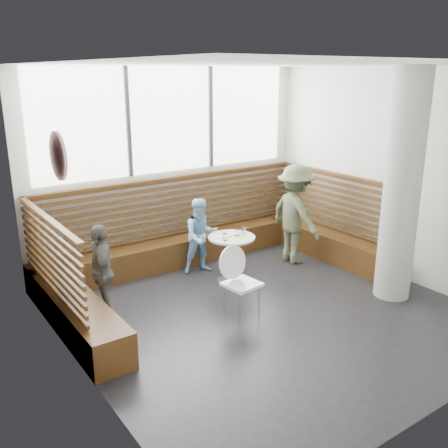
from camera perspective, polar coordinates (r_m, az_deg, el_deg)
room at (r=6.29m, az=5.20°, el=3.06°), size 5.00×5.00×3.20m
booth at (r=8.02m, az=-3.17°, el=-2.73°), size 5.00×2.50×1.44m
concrete_column at (r=7.24m, az=19.69°, el=3.96°), size 0.50×0.50×3.20m
wall_art at (r=5.33m, az=-18.44°, el=7.40°), size 0.03×0.50×0.50m
cafe_table at (r=7.59m, az=0.88°, el=-2.92°), size 0.71×0.71×0.73m
cafe_chair at (r=6.56m, az=1.68°, el=-5.98°), size 0.45×0.44×0.94m
adult_man at (r=8.39m, az=8.15°, el=1.09°), size 0.68×1.11×1.67m
child_back at (r=7.95m, az=-2.60°, el=-1.36°), size 0.68×0.58×1.22m
child_left at (r=6.67m, az=-13.78°, el=-5.31°), size 0.53×0.81×1.27m
plate_near at (r=7.51m, az=-0.11°, el=-1.40°), size 0.18×0.18×0.01m
plate_far at (r=7.62m, az=0.84°, el=-1.13°), size 0.20×0.20×0.01m
glass_left at (r=7.34m, az=0.09°, el=-1.49°), size 0.07×0.07×0.10m
glass_mid at (r=7.54m, az=1.52°, el=-0.98°), size 0.06×0.06×0.10m
glass_right at (r=7.64m, az=2.24°, el=-0.69°), size 0.07×0.07×0.11m
menu_card at (r=7.39m, az=2.14°, el=-1.77°), size 0.23×0.18×0.00m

